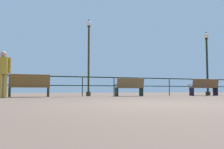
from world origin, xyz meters
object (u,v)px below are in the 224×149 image
at_px(bench_far_right, 204,86).
at_px(lamppost_center, 89,52).
at_px(person_by_bench, 3,71).
at_px(bench_near_right, 130,86).
at_px(lamppost_right, 207,59).
at_px(bench_near_left, 30,85).

bearing_deg(bench_far_right, lamppost_center, 171.52).
bearing_deg(lamppost_center, person_by_bench, -152.72).
height_order(bench_near_right, person_by_bench, person_by_bench).
relative_size(bench_near_right, lamppost_right, 0.36).
bearing_deg(bench_far_right, bench_near_left, -179.93).
relative_size(lamppost_center, lamppost_right, 1.01).
distance_m(bench_near_right, person_by_bench, 5.86).
distance_m(bench_near_left, bench_far_right, 9.41).
bearing_deg(lamppost_right, bench_far_right, -138.48).
bearing_deg(bench_near_right, lamppost_center, 152.78).
bearing_deg(lamppost_right, person_by_bench, -170.18).
relative_size(bench_near_right, lamppost_center, 0.36).
relative_size(bench_near_right, person_by_bench, 0.81).
distance_m(lamppost_center, person_by_bench, 4.52).
xyz_separation_m(bench_near_right, lamppost_right, (5.75, 0.97, 1.78)).
xyz_separation_m(bench_near_right, person_by_bench, (-5.75, -1.02, 0.54)).
distance_m(lamppost_right, person_by_bench, 11.74).
bearing_deg(lamppost_center, bench_far_right, -8.48).
bearing_deg(lamppost_right, lamppost_center, 180.00).
height_order(bench_near_left, lamppost_right, lamppost_right).
height_order(bench_near_left, bench_far_right, bench_near_left).
bearing_deg(bench_near_right, bench_far_right, -0.03).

